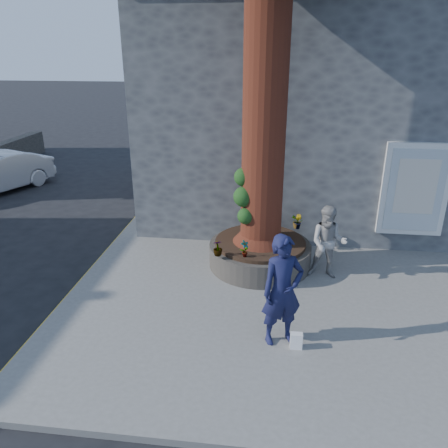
# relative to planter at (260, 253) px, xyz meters

# --- Properties ---
(ground) EXTENTS (120.00, 120.00, 0.00)m
(ground) POSITION_rel_planter_xyz_m (-0.80, -2.00, -0.41)
(ground) COLOR black
(ground) RESTS_ON ground
(pavement) EXTENTS (9.00, 8.00, 0.12)m
(pavement) POSITION_rel_planter_xyz_m (0.70, -1.00, -0.35)
(pavement) COLOR slate
(pavement) RESTS_ON ground
(yellow_line) EXTENTS (0.10, 30.00, 0.01)m
(yellow_line) POSITION_rel_planter_xyz_m (-3.85, -1.00, -0.41)
(yellow_line) COLOR yellow
(yellow_line) RESTS_ON ground
(stone_shop) EXTENTS (10.30, 8.30, 6.30)m
(stone_shop) POSITION_rel_planter_xyz_m (1.70, 5.20, 2.75)
(stone_shop) COLOR #47494C
(stone_shop) RESTS_ON ground
(planter) EXTENTS (2.30, 2.30, 0.60)m
(planter) POSITION_rel_planter_xyz_m (0.00, 0.00, 0.00)
(planter) COLOR black
(planter) RESTS_ON pavement
(man) EXTENTS (0.83, 0.70, 1.94)m
(man) POSITION_rel_planter_xyz_m (0.48, -2.76, 0.68)
(man) COLOR #16193E
(man) RESTS_ON pavement
(woman) EXTENTS (0.85, 0.70, 1.62)m
(woman) POSITION_rel_planter_xyz_m (1.45, -0.38, 0.52)
(woman) COLOR #9B9794
(woman) RESTS_ON pavement
(shopping_bag) EXTENTS (0.20, 0.12, 0.28)m
(shopping_bag) POSITION_rel_planter_xyz_m (0.75, -2.94, -0.15)
(shopping_bag) COLOR white
(shopping_bag) RESTS_ON pavement
(plant_a) EXTENTS (0.23, 0.23, 0.37)m
(plant_a) POSITION_rel_planter_xyz_m (-0.29, -0.85, 0.49)
(plant_a) COLOR gray
(plant_a) RESTS_ON planter
(plant_b) EXTENTS (0.22, 0.22, 0.35)m
(plant_b) POSITION_rel_planter_xyz_m (0.85, 0.85, 0.48)
(plant_b) COLOR gray
(plant_b) RESTS_ON planter
(plant_c) EXTENTS (0.24, 0.24, 0.34)m
(plant_c) POSITION_rel_planter_xyz_m (-0.85, -0.85, 0.48)
(plant_c) COLOR gray
(plant_c) RESTS_ON planter
(plant_d) EXTENTS (0.37, 0.39, 0.34)m
(plant_d) POSITION_rel_planter_xyz_m (0.85, 0.85, 0.48)
(plant_d) COLOR gray
(plant_d) RESTS_ON planter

